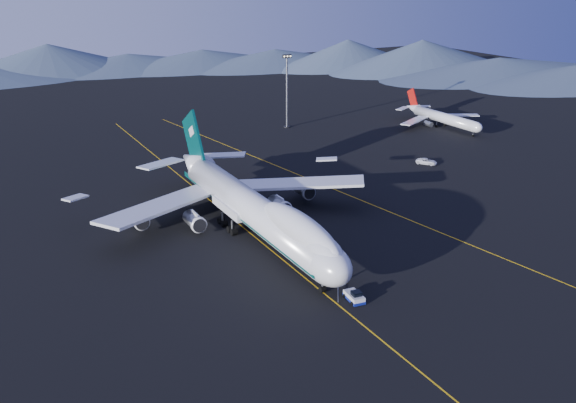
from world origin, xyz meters
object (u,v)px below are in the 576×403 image
second_jet (442,118)px  service_van (427,161)px  boeing_747 (253,208)px  floodlight_mast (287,91)px  pushback_tug (354,297)px

second_jet → service_van: 45.39m
boeing_747 → second_jet: 108.97m
boeing_747 → floodlight_mast: 92.36m
boeing_747 → pushback_tug: bearing=-84.5°
boeing_747 → service_van: boeing_747 is taller
pushback_tug → second_jet: bearing=49.0°
pushback_tug → service_van: size_ratio=0.78×
second_jet → service_van: size_ratio=6.66×
pushback_tug → second_jet: 125.27m
boeing_747 → pushback_tug: (3.00, -31.30, -5.25)m
boeing_747 → second_jet: boeing_747 is taller
second_jet → floodlight_mast: size_ratio=1.56×
boeing_747 → floodlight_mast: size_ratio=3.05×
boeing_747 → second_jet: (94.46, 54.27, -2.63)m
second_jet → service_van: second_jet is taller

